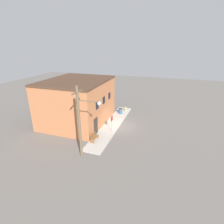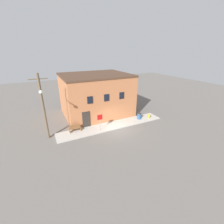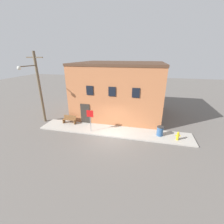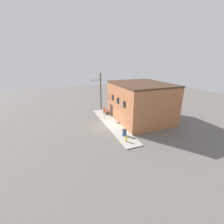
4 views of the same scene
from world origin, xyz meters
TOP-DOWN VIEW (x-y plane):
  - ground_plane at (0.00, 0.00)m, footprint 80.00×80.00m
  - sidewalk at (0.00, 1.10)m, footprint 14.42×2.20m
  - brick_building at (-0.34, 6.17)m, footprint 9.68×8.06m
  - fire_hydrant at (5.70, 0.68)m, footprint 0.44×0.21m
  - stop_sign at (-2.02, 0.49)m, footprint 0.64×0.06m
  - bench at (-4.85, 1.69)m, footprint 1.36×0.44m
  - trash_bin at (4.28, 1.14)m, footprint 0.58×0.58m
  - utility_pole at (-7.87, 1.60)m, footprint 1.80×2.37m

SIDE VIEW (x-z plane):
  - ground_plane at x=0.00m, z-range 0.00..0.00m
  - sidewalk at x=0.00m, z-range 0.00..0.12m
  - fire_hydrant at x=5.70m, z-range 0.12..0.88m
  - bench at x=-4.85m, z-range 0.11..0.93m
  - trash_bin at x=4.28m, z-range 0.12..0.99m
  - stop_sign at x=-2.02m, z-range 0.53..2.64m
  - brick_building at x=-0.34m, z-range 0.00..6.13m
  - utility_pole at x=-7.87m, z-range 0.31..7.56m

